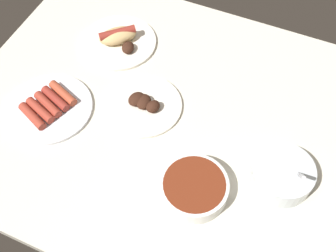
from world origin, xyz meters
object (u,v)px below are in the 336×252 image
(plate_hotdog_assembled, at_px, (119,40))
(bowl_coleslaw, at_px, (282,174))
(plate_sausages, at_px, (49,107))
(bowl_chili, at_px, (194,188))
(plate_grilled_meat, at_px, (143,106))

(plate_hotdog_assembled, xyz_separation_m, bowl_coleslaw, (0.57, -0.25, 0.01))
(bowl_coleslaw, bearing_deg, plate_hotdog_assembled, 156.26)
(plate_sausages, bearing_deg, bowl_chili, -9.01)
(plate_grilled_meat, bearing_deg, plate_sausages, -155.22)
(plate_grilled_meat, xyz_separation_m, bowl_chili, (0.22, -0.18, 0.02))
(bowl_coleslaw, bearing_deg, bowl_chili, -147.38)
(plate_grilled_meat, height_order, plate_hotdog_assembled, plate_hotdog_assembled)
(plate_grilled_meat, distance_m, bowl_chili, 0.28)
(bowl_chili, relative_size, bowl_coleslaw, 1.05)
(plate_sausages, relative_size, plate_hotdog_assembled, 1.03)
(plate_grilled_meat, relative_size, bowl_chili, 1.29)
(plate_hotdog_assembled, xyz_separation_m, bowl_chili, (0.39, -0.37, 0.01))
(plate_hotdog_assembled, relative_size, bowl_chili, 1.40)
(plate_hotdog_assembled, bearing_deg, plate_sausages, -101.65)
(bowl_chili, xyz_separation_m, bowl_coleslaw, (0.18, 0.12, 0.01))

